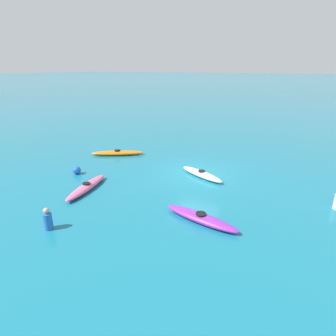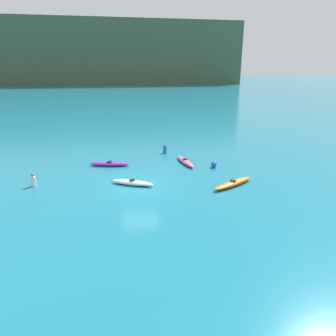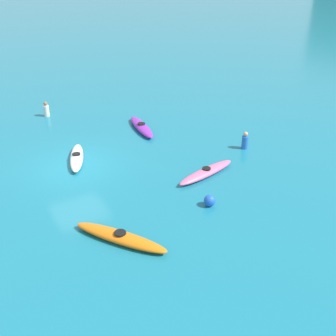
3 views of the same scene
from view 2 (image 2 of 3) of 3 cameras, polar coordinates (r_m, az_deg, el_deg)
name	(u,v)px [view 2 (image 2 of 3)]	position (r m, az deg, el deg)	size (l,w,h in m)	color
ground_plane	(139,186)	(19.94, -5.39, -3.41)	(600.00, 600.00, 0.00)	#19728C
headland_cliff	(90,55)	(164.30, -14.51, 19.94)	(135.09, 57.37, 26.55)	#42563D
kayak_white	(132,183)	(20.13, -6.73, -2.74)	(2.92, 1.62, 0.37)	white
kayak_purple	(110,164)	(24.30, -10.93, 0.78)	(3.26, 1.10, 0.37)	purple
kayak_pink	(185,161)	(24.56, 3.23, 1.28)	(1.29, 3.28, 0.37)	pink
kayak_orange	(233,183)	(20.34, 12.10, -2.82)	(3.32, 2.49, 0.37)	orange
buoy_blue	(214,164)	(23.76, 8.61, 0.67)	(0.46, 0.46, 0.46)	blue
person_near_shore	(165,149)	(27.40, -0.58, 3.62)	(0.41, 0.41, 0.88)	blue
person_by_kayaks	(33,180)	(21.60, -24.04, -2.16)	(0.39, 0.39, 0.88)	silver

